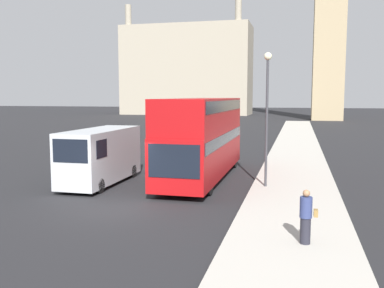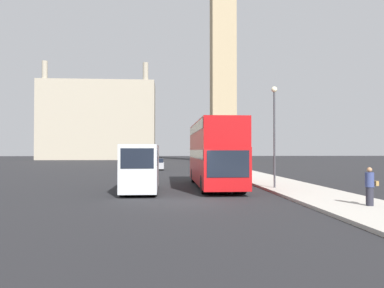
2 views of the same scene
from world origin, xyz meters
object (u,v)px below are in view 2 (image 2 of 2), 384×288
(clock_tower, at_px, (223,0))
(pedestrian, at_px, (370,186))
(red_double_decker_bus, at_px, (214,151))
(street_lamp, at_px, (274,122))
(parked_sedan, at_px, (157,164))
(white_van, at_px, (141,167))

(clock_tower, xyz_separation_m, pedestrian, (-4.72, -70.00, -36.35))
(red_double_decker_bus, relative_size, street_lamp, 1.75)
(red_double_decker_bus, height_order, parked_sedan, red_double_decker_bus)
(white_van, bearing_deg, street_lamp, 5.46)
(clock_tower, distance_m, pedestrian, 79.01)
(clock_tower, relative_size, street_lamp, 11.65)
(pedestrian, height_order, parked_sedan, pedestrian)
(red_double_decker_bus, distance_m, white_van, 5.49)
(red_double_decker_bus, height_order, street_lamp, street_lamp)
(street_lamp, xyz_separation_m, parked_sedan, (-7.78, 25.16, -3.55))
(clock_tower, distance_m, red_double_decker_bus, 70.37)
(white_van, relative_size, street_lamp, 0.94)
(clock_tower, bearing_deg, red_double_decker_bus, -99.36)
(white_van, height_order, pedestrian, white_van)
(clock_tower, relative_size, parked_sedan, 16.32)
(red_double_decker_bus, xyz_separation_m, street_lamp, (3.50, -1.96, 1.81))
(white_van, xyz_separation_m, pedestrian, (9.89, -6.96, -0.53))
(white_van, relative_size, pedestrian, 3.71)
(red_double_decker_bus, xyz_separation_m, parked_sedan, (-4.29, 23.20, -1.74))
(white_van, relative_size, parked_sedan, 1.32)
(white_van, bearing_deg, red_double_decker_bus, 30.45)
(pedestrian, relative_size, parked_sedan, 0.36)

